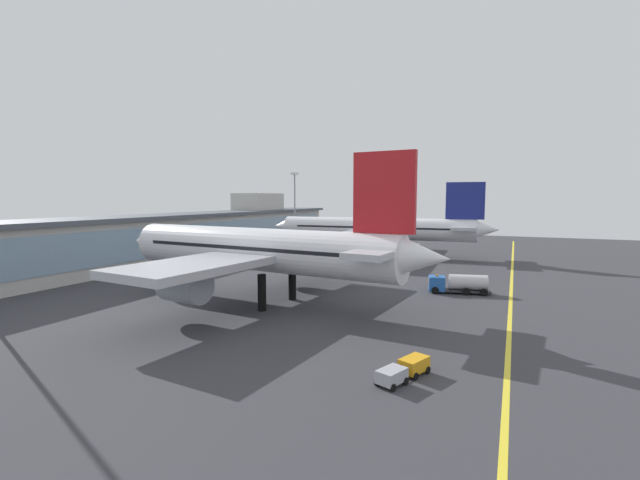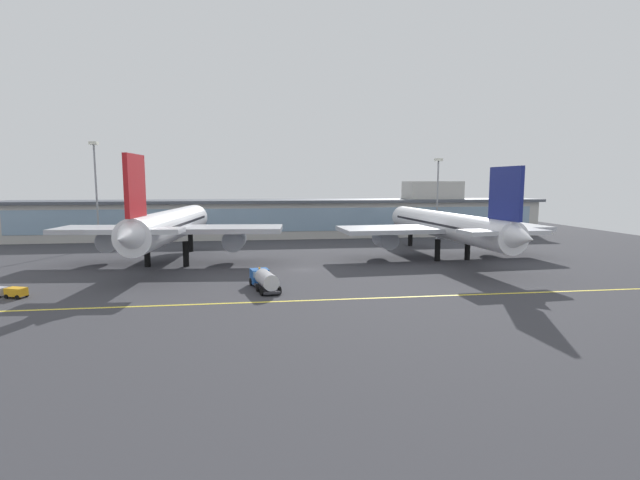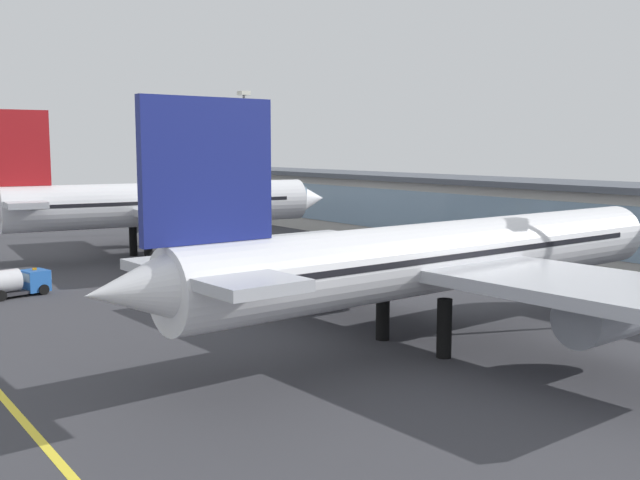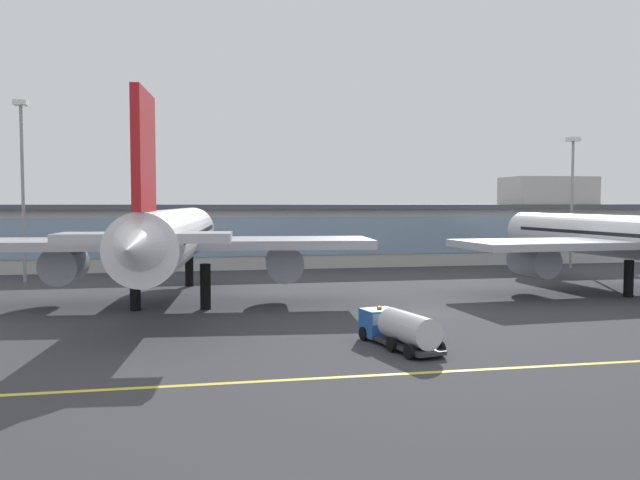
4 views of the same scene
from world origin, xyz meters
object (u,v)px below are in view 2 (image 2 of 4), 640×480
(apron_light_mast_centre, at_px, (96,180))
(fuel_tanker_truck, at_px, (264,279))
(apron_light_mast_west, at_px, (438,187))
(airliner_near_right, at_px, (446,226))
(baggage_tug_near, at_px, (8,292))
(airliner_near_left, at_px, (170,226))

(apron_light_mast_centre, bearing_deg, fuel_tanker_truck, -52.44)
(apron_light_mast_west, relative_size, apron_light_mast_centre, 0.88)
(airliner_near_right, xyz_separation_m, baggage_tug_near, (-72.98, -24.02, -5.85))
(baggage_tug_near, bearing_deg, fuel_tanker_truck, 21.34)
(airliner_near_left, height_order, fuel_tanker_truck, airliner_near_left)
(airliner_near_right, height_order, fuel_tanker_truck, airliner_near_right)
(fuel_tanker_truck, bearing_deg, apron_light_mast_centre, 25.37)
(airliner_near_left, height_order, baggage_tug_near, airliner_near_left)
(airliner_near_right, xyz_separation_m, fuel_tanker_truck, (-38.03, -23.96, -5.13))
(apron_light_mast_west, bearing_deg, fuel_tanker_truck, -132.29)
(airliner_near_left, distance_m, baggage_tug_near, 30.85)
(airliner_near_right, relative_size, apron_light_mast_west, 2.63)
(baggage_tug_near, bearing_deg, airliner_near_left, 75.35)
(airliner_near_left, height_order, airliner_near_right, airliner_near_left)
(airliner_near_right, distance_m, baggage_tug_near, 77.05)
(apron_light_mast_west, bearing_deg, baggage_tug_near, -147.61)
(airliner_near_left, xyz_separation_m, apron_light_mast_centre, (-20.81, 25.13, 8.99))
(fuel_tanker_truck, bearing_deg, baggage_tug_near, 77.91)
(airliner_near_left, distance_m, apron_light_mast_centre, 33.84)
(baggage_tug_near, bearing_deg, airliner_near_right, 39.46)
(apron_light_mast_west, bearing_deg, airliner_near_left, -156.72)
(airliner_near_left, xyz_separation_m, baggage_tug_near, (-17.68, -24.44, -6.48))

